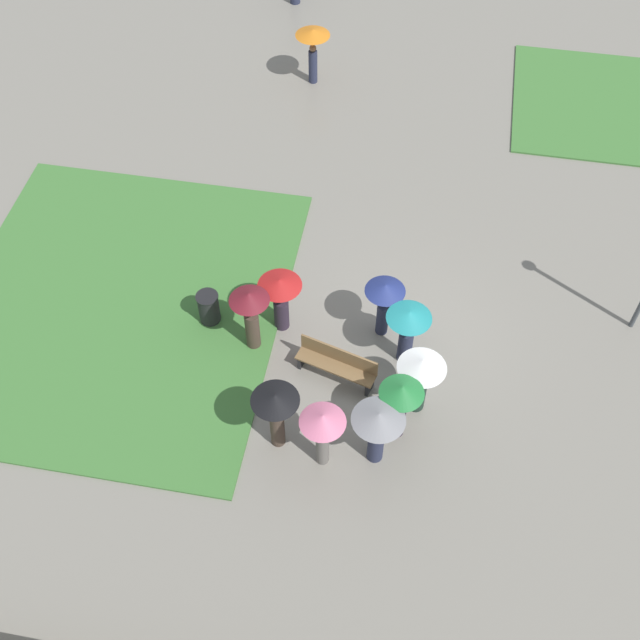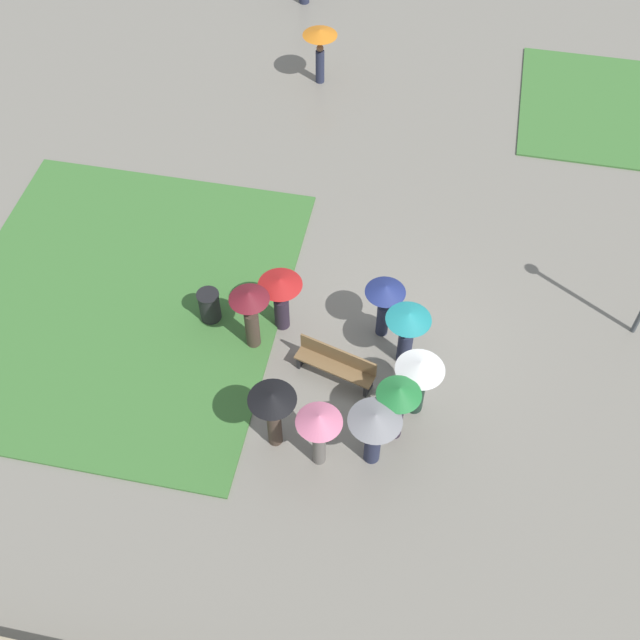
{
  "view_description": "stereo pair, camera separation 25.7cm",
  "coord_description": "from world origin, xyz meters",
  "px_view_note": "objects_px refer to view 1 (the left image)",
  "views": [
    {
      "loc": [
        0.17,
        -11.75,
        15.94
      ],
      "look_at": [
        -1.91,
        -0.08,
        0.69
      ],
      "focal_mm": 45.0,
      "sensor_mm": 36.0,
      "label": 1
    },
    {
      "loc": [
        0.43,
        -11.7,
        15.94
      ],
      "look_at": [
        -1.91,
        -0.08,
        0.69
      ],
      "focal_mm": 45.0,
      "sensor_mm": 36.0,
      "label": 2
    }
  ],
  "objects_px": {
    "crowd_person_navy": "(384,298)",
    "crowd_person_teal": "(408,325)",
    "crowd_person_black": "(276,409)",
    "crowd_person_pink": "(323,427)",
    "crowd_person_red": "(280,295)",
    "park_bench": "(337,363)",
    "crowd_person_grey": "(378,426)",
    "lone_walker_far_path": "(313,43)",
    "crowd_person_green": "(401,400)",
    "crowd_person_maroon": "(250,311)",
    "crowd_person_white": "(421,373)",
    "trash_bin": "(209,308)"
  },
  "relations": [
    {
      "from": "park_bench",
      "to": "lone_walker_far_path",
      "type": "xyz_separation_m",
      "value": [
        -2.65,
        11.29,
        0.96
      ]
    },
    {
      "from": "crowd_person_red",
      "to": "crowd_person_teal",
      "type": "height_order",
      "value": "crowd_person_teal"
    },
    {
      "from": "crowd_person_green",
      "to": "crowd_person_teal",
      "type": "height_order",
      "value": "crowd_person_green"
    },
    {
      "from": "crowd_person_green",
      "to": "crowd_person_maroon",
      "type": "height_order",
      "value": "crowd_person_maroon"
    },
    {
      "from": "trash_bin",
      "to": "lone_walker_far_path",
      "type": "relative_size",
      "value": 0.5
    },
    {
      "from": "park_bench",
      "to": "lone_walker_far_path",
      "type": "bearing_deg",
      "value": 118.88
    },
    {
      "from": "crowd_person_black",
      "to": "crowd_person_white",
      "type": "bearing_deg",
      "value": 137.2
    },
    {
      "from": "crowd_person_red",
      "to": "lone_walker_far_path",
      "type": "height_order",
      "value": "lone_walker_far_path"
    },
    {
      "from": "crowd_person_black",
      "to": "crowd_person_pink",
      "type": "distance_m",
      "value": 1.09
    },
    {
      "from": "crowd_person_grey",
      "to": "crowd_person_green",
      "type": "bearing_deg",
      "value": -26.49
    },
    {
      "from": "crowd_person_green",
      "to": "crowd_person_black",
      "type": "relative_size",
      "value": 0.98
    },
    {
      "from": "crowd_person_grey",
      "to": "crowd_person_pink",
      "type": "relative_size",
      "value": 0.97
    },
    {
      "from": "crowd_person_green",
      "to": "lone_walker_far_path",
      "type": "distance_m",
      "value": 13.29
    },
    {
      "from": "crowd_person_green",
      "to": "crowd_person_white",
      "type": "distance_m",
      "value": 0.86
    },
    {
      "from": "crowd_person_grey",
      "to": "crowd_person_teal",
      "type": "relative_size",
      "value": 1.01
    },
    {
      "from": "crowd_person_red",
      "to": "crowd_person_grey",
      "type": "relative_size",
      "value": 0.97
    },
    {
      "from": "crowd_person_teal",
      "to": "crowd_person_white",
      "type": "bearing_deg",
      "value": 50.25
    },
    {
      "from": "crowd_person_grey",
      "to": "lone_walker_far_path",
      "type": "height_order",
      "value": "lone_walker_far_path"
    },
    {
      "from": "crowd_person_teal",
      "to": "crowd_person_black",
      "type": "bearing_deg",
      "value": -9.71
    },
    {
      "from": "crowd_person_green",
      "to": "crowd_person_black",
      "type": "height_order",
      "value": "crowd_person_black"
    },
    {
      "from": "park_bench",
      "to": "crowd_person_green",
      "type": "bearing_deg",
      "value": -23.94
    },
    {
      "from": "park_bench",
      "to": "crowd_person_red",
      "type": "relative_size",
      "value": 1.15
    },
    {
      "from": "crowd_person_red",
      "to": "crowd_person_navy",
      "type": "xyz_separation_m",
      "value": [
        2.47,
        0.26,
        0.08
      ]
    },
    {
      "from": "crowd_person_green",
      "to": "crowd_person_grey",
      "type": "relative_size",
      "value": 1.04
    },
    {
      "from": "crowd_person_pink",
      "to": "lone_walker_far_path",
      "type": "relative_size",
      "value": 0.98
    },
    {
      "from": "park_bench",
      "to": "crowd_person_red",
      "type": "xyz_separation_m",
      "value": [
        -1.59,
        1.23,
        0.72
      ]
    },
    {
      "from": "crowd_person_grey",
      "to": "crowd_person_pink",
      "type": "height_order",
      "value": "crowd_person_pink"
    },
    {
      "from": "lone_walker_far_path",
      "to": "park_bench",
      "type": "bearing_deg",
      "value": -29.69
    },
    {
      "from": "crowd_person_maroon",
      "to": "lone_walker_far_path",
      "type": "bearing_deg",
      "value": -32.58
    },
    {
      "from": "trash_bin",
      "to": "crowd_person_navy",
      "type": "bearing_deg",
      "value": 5.65
    },
    {
      "from": "crowd_person_red",
      "to": "crowd_person_black",
      "type": "distance_m",
      "value": 3.3
    },
    {
      "from": "park_bench",
      "to": "lone_walker_far_path",
      "type": "relative_size",
      "value": 1.06
    },
    {
      "from": "crowd_person_red",
      "to": "crowd_person_white",
      "type": "distance_m",
      "value": 3.95
    },
    {
      "from": "crowd_person_green",
      "to": "crowd_person_maroon",
      "type": "bearing_deg",
      "value": 14.92
    },
    {
      "from": "crowd_person_pink",
      "to": "crowd_person_red",
      "type": "bearing_deg",
      "value": -137.02
    },
    {
      "from": "crowd_person_black",
      "to": "lone_walker_far_path",
      "type": "height_order",
      "value": "crowd_person_black"
    },
    {
      "from": "crowd_person_navy",
      "to": "crowd_person_maroon",
      "type": "bearing_deg",
      "value": -125.18
    },
    {
      "from": "crowd_person_navy",
      "to": "crowd_person_teal",
      "type": "distance_m",
      "value": 0.96
    },
    {
      "from": "trash_bin",
      "to": "crowd_person_red",
      "type": "distance_m",
      "value": 1.95
    },
    {
      "from": "park_bench",
      "to": "crowd_person_grey",
      "type": "bearing_deg",
      "value": -43.84
    },
    {
      "from": "park_bench",
      "to": "crowd_person_red",
      "type": "distance_m",
      "value": 2.14
    },
    {
      "from": "crowd_person_pink",
      "to": "crowd_person_white",
      "type": "relative_size",
      "value": 1.02
    },
    {
      "from": "crowd_person_navy",
      "to": "park_bench",
      "type": "bearing_deg",
      "value": -83.76
    },
    {
      "from": "crowd_person_black",
      "to": "crowd_person_white",
      "type": "xyz_separation_m",
      "value": [
        2.94,
        1.48,
        -0.05
      ]
    },
    {
      "from": "crowd_person_pink",
      "to": "crowd_person_black",
      "type": "bearing_deg",
      "value": -86.94
    },
    {
      "from": "crowd_person_navy",
      "to": "crowd_person_red",
      "type": "bearing_deg",
      "value": -137.16
    },
    {
      "from": "crowd_person_black",
      "to": "crowd_person_pink",
      "type": "height_order",
      "value": "crowd_person_black"
    },
    {
      "from": "crowd_person_pink",
      "to": "crowd_person_maroon",
      "type": "bearing_deg",
      "value": -123.92
    },
    {
      "from": "crowd_person_red",
      "to": "lone_walker_far_path",
      "type": "xyz_separation_m",
      "value": [
        -1.06,
        10.06,
        0.23
      ]
    },
    {
      "from": "crowd_person_green",
      "to": "crowd_person_navy",
      "type": "relative_size",
      "value": 1.06
    }
  ]
}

